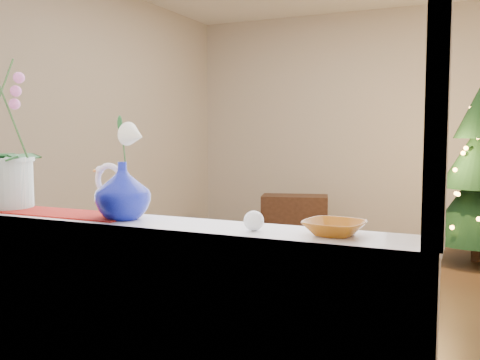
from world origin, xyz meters
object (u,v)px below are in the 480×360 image
Objects in this scene: orchid_pot at (3,124)px; paperweight at (254,221)px; blue_vase at (123,186)px; side_table at (295,220)px; amber_dish at (334,229)px; xmas_tree at (479,173)px; swan at (120,192)px.

orchid_pot reaches higher than paperweight.
blue_vase is 3.69× the size of paperweight.
blue_vase is 0.34× the size of side_table.
xmas_tree reaches higher than amber_dish.
orchid_pot is 4.13m from side_table.
paperweight is (1.18, -0.04, -0.33)m from orchid_pot.
paperweight is 0.27m from amber_dish.
swan is at bearing -179.79° from amber_dish.
side_table is (-1.47, 4.01, -0.67)m from amber_dish.
side_table is at bearing 106.60° from paperweight.
orchid_pot is at bearing -115.36° from xmas_tree.
orchid_pot is at bearing 177.73° from blue_vase.
orchid_pot reaches higher than swan.
blue_vase is at bearing -178.74° from amber_dish.
swan is 0.04m from blue_vase.
orchid_pot is at bearing 179.71° from amber_dish.
paperweight is (0.57, -0.03, -0.07)m from swan.
xmas_tree is at bearing 72.83° from blue_vase.
xmas_tree is at bearing 75.85° from swan.
paperweight is 0.09× the size of side_table.
orchid_pot reaches higher than amber_dish.
blue_vase reaches higher than amber_dish.
side_table is (-1.20, 4.04, -0.68)m from paperweight.
swan is 3.45× the size of paperweight.
amber_dish is (1.45, -0.01, -0.34)m from orchid_pot.
blue_vase is 4.15m from side_table.
orchid_pot is 0.42× the size of xmas_tree.
side_table is (-0.63, 4.01, -0.75)m from swan.
amber_dish is at bearing 1.26° from blue_vase.
blue_vase reaches higher than side_table.
orchid_pot is 1.00× the size of side_table.
xmas_tree reaches higher than paperweight.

